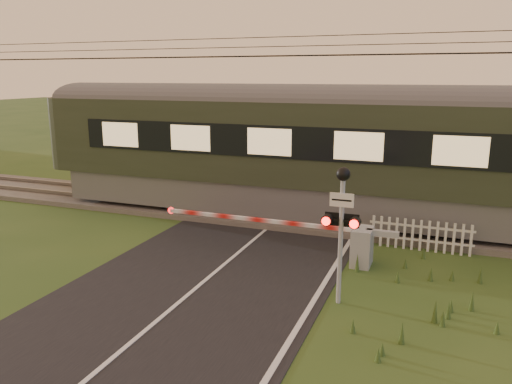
% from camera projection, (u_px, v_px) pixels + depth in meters
% --- Properties ---
extents(ground, '(160.00, 160.00, 0.00)m').
position_uv_depth(ground, '(196.00, 289.00, 11.71)').
color(ground, '#2B471B').
rests_on(ground, ground).
extents(road, '(6.00, 140.00, 0.03)m').
position_uv_depth(road, '(192.00, 292.00, 11.48)').
color(road, black).
rests_on(road, ground).
extents(track_bed, '(140.00, 3.40, 0.39)m').
position_uv_depth(track_bed, '(282.00, 215.00, 17.60)').
color(track_bed, '#47423D').
rests_on(track_bed, ground).
extents(overhead_wires, '(120.00, 0.62, 0.62)m').
position_uv_depth(overhead_wires, '(284.00, 49.00, 16.31)').
color(overhead_wires, black).
rests_on(overhead_wires, ground).
extents(boom_gate, '(6.72, 0.78, 1.03)m').
position_uv_depth(boom_gate, '(349.00, 243.00, 13.16)').
color(boom_gate, gray).
rests_on(boom_gate, ground).
extents(crossing_signal, '(0.77, 0.34, 3.04)m').
position_uv_depth(crossing_signal, '(342.00, 211.00, 10.51)').
color(crossing_signal, gray).
rests_on(crossing_signal, ground).
extents(picket_fence, '(2.87, 0.08, 0.90)m').
position_uv_depth(picket_fence, '(421.00, 235.00, 14.14)').
color(picket_fence, silver).
rests_on(picket_fence, ground).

